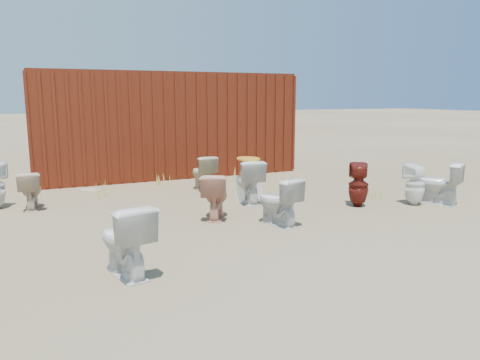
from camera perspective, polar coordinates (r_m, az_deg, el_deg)
name	(u,v)px	position (r m, az deg, el deg)	size (l,w,h in m)	color
ground	(257,223)	(7.02, 2.03, -5.22)	(100.00, 100.00, 0.00)	brown
shipping_container	(163,124)	(11.67, -9.43, 6.80)	(6.00, 2.40, 2.40)	#4E140D
toilet_front_a	(125,240)	(5.05, -13.85, -7.11)	(0.43, 0.76, 0.78)	white
toilet_front_pink	(215,196)	(7.19, -3.04, -1.93)	(0.40, 0.70, 0.71)	tan
toilet_front_c	(278,201)	(6.82, 4.68, -2.61)	(0.40, 0.70, 0.71)	silver
toilet_front_maroon	(358,185)	(8.21, 14.24, -0.59)	(0.34, 0.34, 0.75)	#601710
toilet_front_e	(439,183)	(8.80, 23.04, -0.38)	(0.42, 0.73, 0.75)	white
toilet_back_beige_left	(31,190)	(8.53, -24.17, -1.14)	(0.36, 0.63, 0.64)	beige
toilet_back_beige_right	(203,173)	(9.36, -4.55, 0.87)	(0.39, 0.69, 0.70)	#C5B690
toilet_back_yellowlid	(248,181)	(8.24, 1.02, -0.14)	(0.43, 0.76, 0.77)	white
toilet_back_e	(415,184)	(8.62, 20.57, -0.51)	(0.32, 0.33, 0.72)	white
yellow_lid	(248,159)	(8.18, 1.03, 2.61)	(0.39, 0.49, 0.03)	gold
loose_tank	(249,190)	(8.52, 1.14, -1.24)	(0.50, 0.20, 0.35)	white
loose_lid_near	(149,211)	(7.80, -11.07, -3.74)	(0.38, 0.49, 0.02)	#CCB594
loose_lid_far	(91,190)	(9.79, -17.73, -1.20)	(0.36, 0.47, 0.02)	tan
weed_clump_a	(103,189)	(9.10, -16.32, -1.11)	(0.36, 0.36, 0.29)	#B1AF47
weed_clump_b	(213,187)	(9.07, -3.29, -0.85)	(0.32, 0.32, 0.26)	#B1AF47
weed_clump_c	(280,178)	(9.89, 4.84, 0.18)	(0.36, 0.36, 0.30)	#B1AF47
weed_clump_d	(164,179)	(10.04, -9.25, 0.11)	(0.30, 0.30, 0.26)	#B1AF47
weed_clump_e	(240,174)	(10.41, 0.04, 0.71)	(0.34, 0.34, 0.30)	#B1AF47
weed_clump_f	(377,191)	(9.06, 16.33, -1.32)	(0.28, 0.28, 0.24)	#B1AF47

